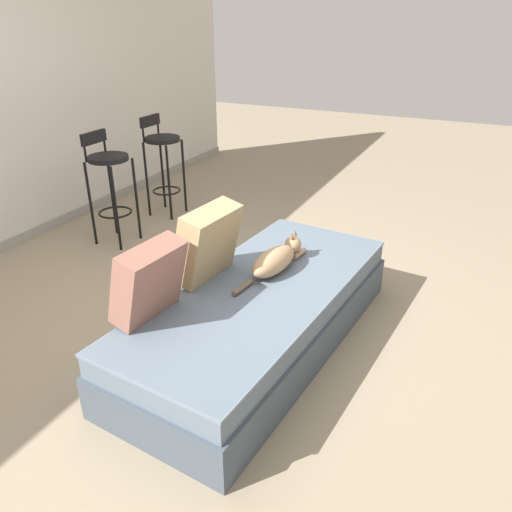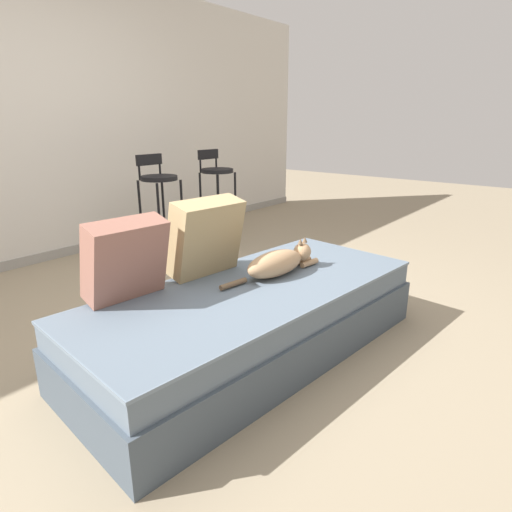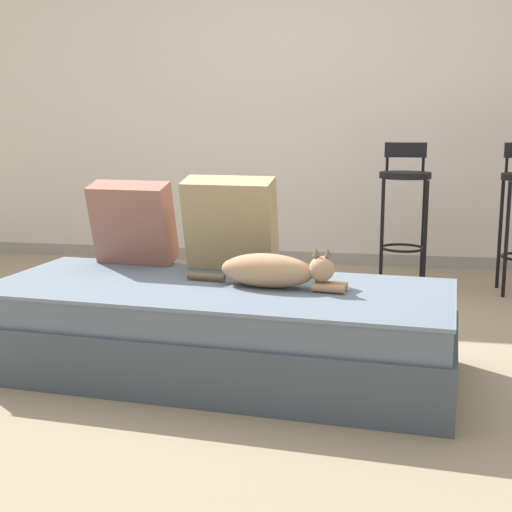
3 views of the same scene
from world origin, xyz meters
name	(u,v)px [view 3 (image 3 of 3)]	position (x,y,z in m)	size (l,w,h in m)	color
ground_plane	(237,345)	(0.00, 0.00, 0.00)	(16.00, 16.00, 0.00)	gray
wall_back_panel	(295,98)	(0.00, 2.25, 1.30)	(8.00, 0.10, 2.60)	silver
wall_baseboard_trim	(293,257)	(0.00, 2.20, 0.04)	(8.00, 0.02, 0.09)	gray
couch	(219,328)	(0.00, -0.40, 0.21)	(2.14, 1.07, 0.40)	#44505B
throw_pillow_corner	(133,223)	(-0.53, -0.01, 0.62)	(0.42, 0.28, 0.43)	#936051
throw_pillow_middle	(230,223)	(-0.02, -0.06, 0.63)	(0.46, 0.29, 0.46)	tan
cat	(274,271)	(0.25, -0.39, 0.48)	(0.74, 0.22, 0.19)	tan
bar_stool_near_window	(404,197)	(0.84, 1.44, 0.62)	(0.34, 0.34, 0.98)	black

